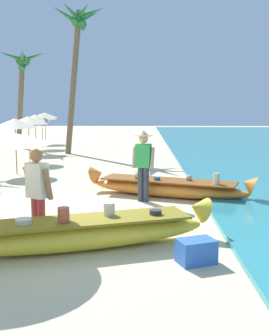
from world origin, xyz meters
name	(u,v)px	position (x,y,z in m)	size (l,w,h in m)	color
ground_plane	(55,229)	(0.00, 0.00, 0.00)	(80.00, 80.00, 0.00)	beige
boat_yellow_foreground	(80,233)	(0.65, -1.13, 0.28)	(4.60, 2.09, 0.80)	yellow
boat_orange_midground	(168,187)	(2.34, 2.86, 0.25)	(4.38, 2.22, 0.75)	orange
person_vendor_hatted	(143,161)	(1.70, 2.31, 1.02)	(0.58, 0.44, 1.76)	#333842
person_tourist_customer	(38,190)	(-0.11, -0.76, 0.91)	(0.58, 0.45, 1.62)	#B2383D
parasol_row_0	(15,123)	(-2.66, 6.35, 1.75)	(1.60, 1.60, 1.91)	#8E6B47
parasol_row_1	(28,120)	(-2.98, 9.21, 1.75)	(1.60, 1.60, 1.91)	#8E6B47
parasol_row_2	(35,118)	(-3.51, 12.34, 1.75)	(1.60, 1.60, 1.91)	#8E6B47
parasol_row_3	(42,117)	(-3.82, 14.92, 1.75)	(1.60, 1.60, 1.91)	#8E6B47
parasol_row_4	(45,115)	(-4.32, 17.78, 1.75)	(1.60, 1.60, 1.91)	#8E6B47
palm_tree_tall_inland	(22,70)	(-4.90, 15.21, 4.25)	(2.46, 2.57, 5.35)	brown
palm_tree_leaning_seaward	(77,36)	(-1.40, 12.49, 5.62)	(2.56, 2.46, 7.08)	brown
cooler_box	(196,251)	(2.48, -1.70, 0.18)	(0.55, 0.37, 0.36)	blue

